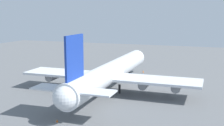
# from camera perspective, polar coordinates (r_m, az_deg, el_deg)

# --- Properties ---
(ground_plane) EXTENTS (264.01, 264.01, 0.00)m
(ground_plane) POSITION_cam_1_polar(r_m,az_deg,el_deg) (90.91, -0.00, -5.38)
(ground_plane) COLOR slate
(cargo_airplane) EXTENTS (66.00, 54.89, 19.24)m
(cargo_airplane) POSITION_cam_1_polar(r_m,az_deg,el_deg) (89.30, -0.06, -1.83)
(cargo_airplane) COLOR silver
(cargo_airplane) RESTS_ON ground_plane
(safety_cone_nose) EXTENTS (0.54, 0.54, 0.77)m
(safety_cone_nose) POSITION_cam_1_polar(r_m,az_deg,el_deg) (117.76, 6.25, -1.70)
(safety_cone_nose) COLOR orange
(safety_cone_nose) RESTS_ON ground_plane
(safety_cone_tail) EXTENTS (0.43, 0.43, 0.62)m
(safety_cone_tail) POSITION_cam_1_polar(r_m,az_deg,el_deg) (66.16, -10.91, -11.25)
(safety_cone_tail) COLOR orange
(safety_cone_tail) RESTS_ON ground_plane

